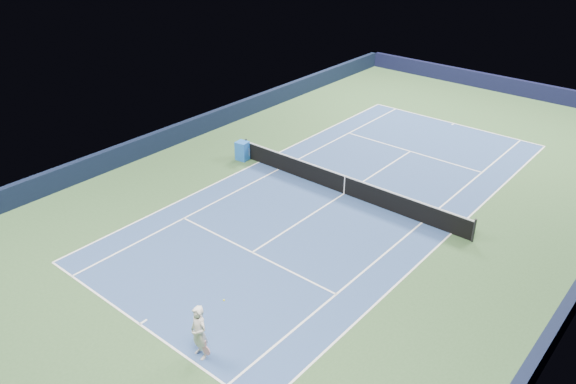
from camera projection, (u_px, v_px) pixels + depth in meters
The scene contains 18 objects.
ground at pixel (344, 194), 26.71m from camera, with size 40.00×40.00×0.00m, color #2F4E2A.
wall_far at pixel (504, 85), 39.83m from camera, with size 22.00×0.35×1.10m, color black.
wall_left at pixel (191, 128), 32.55m from camera, with size 0.35×40.00×1.10m, color black.
court_surface at pixel (344, 194), 26.70m from camera, with size 10.97×23.77×0.01m, color navy.
baseline_far at pixel (454, 123), 34.72m from camera, with size 10.97×0.08×0.00m, color white.
baseline_near at pixel (140, 324), 18.68m from camera, with size 10.97×0.08×0.00m, color white.
sideline_doubles_right at pixel (451, 233), 23.60m from camera, with size 0.08×23.77×0.00m, color white.
sideline_doubles_left at pixel (259, 162), 29.80m from camera, with size 0.08×23.77×0.00m, color white.
sideline_singles_right at pixel (422, 223), 24.38m from camera, with size 0.08×23.77×0.00m, color white.
sideline_singles_left at pixel (279, 169), 29.02m from camera, with size 0.08×23.77×0.00m, color white.
service_line_far at pixel (410, 151), 31.02m from camera, with size 8.23×0.08×0.00m, color white.
service_line_near at pixel (252, 252), 22.38m from camera, with size 8.23×0.08×0.00m, color white.
center_service_line at pixel (344, 194), 26.70m from camera, with size 0.08×12.80×0.00m, color white.
center_mark_far at pixel (453, 124), 34.62m from camera, with size 0.08×0.30×0.00m, color white.
center_mark_near at pixel (143, 322), 18.78m from camera, with size 0.08×0.30×0.00m, color white.
tennis_net at pixel (345, 184), 26.47m from camera, with size 12.90×0.10×1.07m.
sponsor_cube at pixel (243, 151), 29.87m from camera, with size 0.69×0.64×1.02m.
tennis_player at pixel (199, 333), 16.98m from camera, with size 0.86×1.31×1.89m.
Camera 1 is at (13.00, -19.71, 12.76)m, focal length 35.00 mm.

